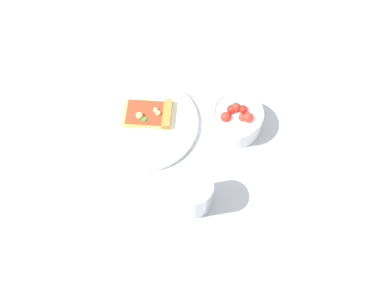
{
  "coord_description": "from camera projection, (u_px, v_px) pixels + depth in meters",
  "views": [
    {
      "loc": [
        0.03,
        0.43,
        0.81
      ],
      "look_at": [
        -0.07,
        0.07,
        0.03
      ],
      "focal_mm": 34.21,
      "sensor_mm": 36.0,
      "label": 1
    }
  ],
  "objects": [
    {
      "name": "salad_bowl",
      "position": [
        236.0,
        119.0,
        0.88
      ],
      "size": [
        0.13,
        0.13,
        0.08
      ],
      "color": "white",
      "rests_on": "ground_plane"
    },
    {
      "name": "pizza_slice_main",
      "position": [
        151.0,
        114.0,
        0.91
      ],
      "size": [
        0.14,
        0.11,
        0.02
      ],
      "color": "#E5B256",
      "rests_on": "plate"
    },
    {
      "name": "soda_glass",
      "position": [
        195.0,
        195.0,
        0.78
      ],
      "size": [
        0.08,
        0.08,
        0.12
      ],
      "color": "silver",
      "rests_on": "ground_plane"
    },
    {
      "name": "ground_plane",
      "position": [
        156.0,
        131.0,
        0.91
      ],
      "size": [
        2.4,
        2.4,
        0.0
      ],
      "primitive_type": "plane",
      "color": "#B2B7BC",
      "rests_on": "ground"
    },
    {
      "name": "plate",
      "position": [
        147.0,
        123.0,
        0.91
      ],
      "size": [
        0.26,
        0.26,
        0.01
      ],
      "primitive_type": "cylinder",
      "color": "silver",
      "rests_on": "ground_plane"
    }
  ]
}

